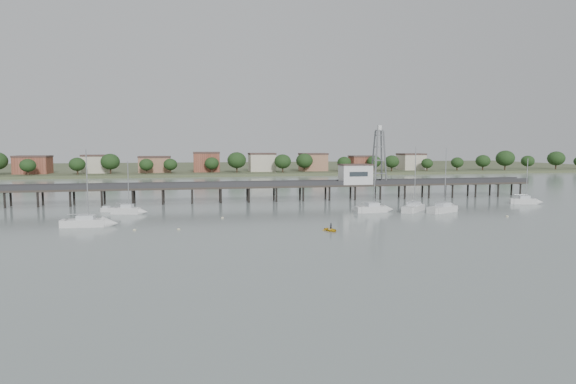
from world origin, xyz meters
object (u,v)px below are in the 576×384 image
Objects in this scene: lattice_tower at (379,157)px; sailboat_c at (416,208)px; sailboat_e at (529,201)px; sailboat_f at (378,209)px; white_tender at (109,210)px; sailboat_a at (95,223)px; pier at (262,186)px; sailboat_d at (447,209)px; yellow_dinghy at (331,231)px; sailboat_b at (132,211)px.

sailboat_c is (-1.01, -24.17, -10.47)m from lattice_tower.
sailboat_c is 1.27× the size of sailboat_e.
sailboat_f is 57.43m from white_tender.
sailboat_a is at bearing -150.59° from sailboat_e.
white_tender is at bearing -161.92° from sailboat_e.
pier reaches higher than white_tender.
lattice_tower is at bearing 0.00° from pier.
pier is at bearing 37.98° from white_tender.
sailboat_d is 1.11× the size of sailboat_f.
white_tender is (-34.81, -13.05, -3.37)m from pier.
lattice_tower reaches higher than yellow_dinghy.
sailboat_f reaches higher than sailboat_b.
white_tender is at bearing 93.64° from sailboat_a.
yellow_dinghy is (-31.24, -17.77, -0.64)m from sailboat_d.
sailboat_f is at bearing 144.86° from sailboat_d.
white_tender is at bearing 126.47° from sailboat_c.
white_tender is (-5.12, 4.37, -0.22)m from sailboat_b.
lattice_tower is 53.30m from yellow_dinghy.
sailboat_a reaches higher than sailboat_e.
sailboat_f reaches higher than sailboat_e.
sailboat_b is 0.77× the size of sailboat_c.
pier is 10.26× the size of sailboat_d.
sailboat_f reaches higher than yellow_dinghy.
sailboat_d is 1.26× the size of sailboat_e.
sailboat_a is at bearing 143.37° from sailboat_c.
sailboat_e is 3.01× the size of white_tender.
yellow_dinghy is at bearing -21.22° from white_tender.
sailboat_d is at bearing 6.20° from sailboat_a.
sailboat_f is 3.43× the size of white_tender.
sailboat_b is at bearing 75.06° from sailboat_a.
sailboat_f is at bearing 139.56° from sailboat_c.
sailboat_f is 26.02m from yellow_dinghy.
sailboat_d is at bearing -71.14° from sailboat_c.
sailboat_a reaches higher than sailboat_b.
sailboat_d reaches higher than sailboat_f.
sailboat_f is at bearing 5.71° from white_tender.
sailboat_b is at bearing -149.60° from pier.
pier is at bearing -175.04° from sailboat_e.
lattice_tower is (31.50, 0.00, 7.31)m from pier.
lattice_tower reaches higher than sailboat_b.
sailboat_c is 1.01× the size of sailboat_d.
sailboat_e reaches higher than white_tender.
lattice_tower is at bearing 171.01° from sailboat_e.
sailboat_d is 4.95× the size of yellow_dinghy.
sailboat_c is at bearing -92.38° from lattice_tower.
sailboat_b is 0.86× the size of sailboat_f.
lattice_tower is at bearing 28.56° from white_tender.
sailboat_b is at bearing -164.11° from lattice_tower.
sailboat_a is 0.97× the size of sailboat_c.
sailboat_a reaches higher than sailboat_f.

